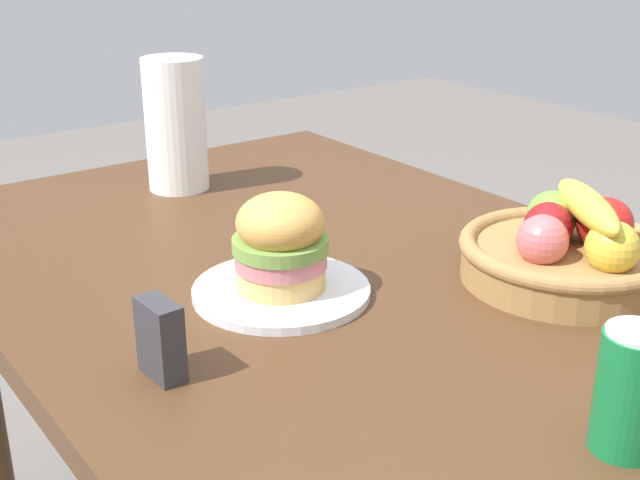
% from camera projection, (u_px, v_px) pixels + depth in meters
% --- Properties ---
extents(dining_table, '(1.40, 0.90, 0.75)m').
position_uv_depth(dining_table, '(334.00, 337.00, 1.21)').
color(dining_table, '#4C301C').
rests_on(dining_table, ground_plane).
extents(plate, '(0.24, 0.24, 0.01)m').
position_uv_depth(plate, '(281.00, 291.00, 1.11)').
color(plate, white).
rests_on(plate, dining_table).
extents(sandwich, '(0.13, 0.13, 0.13)m').
position_uv_depth(sandwich, '(280.00, 242.00, 1.08)').
color(sandwich, '#DBAD60').
rests_on(sandwich, plate).
extents(soda_can, '(0.07, 0.07, 0.13)m').
position_uv_depth(soda_can, '(631.00, 391.00, 0.77)').
color(soda_can, '#147238').
rests_on(soda_can, dining_table).
extents(fruit_basket, '(0.29, 0.29, 0.13)m').
position_uv_depth(fruit_basket, '(567.00, 249.00, 1.14)').
color(fruit_basket, '#9E7542').
rests_on(fruit_basket, dining_table).
extents(paper_towel_roll, '(0.11, 0.11, 0.24)m').
position_uv_depth(paper_towel_roll, '(176.00, 125.00, 1.50)').
color(paper_towel_roll, white).
rests_on(paper_towel_roll, dining_table).
extents(napkin_holder, '(0.06, 0.03, 0.09)m').
position_uv_depth(napkin_holder, '(160.00, 339.00, 0.90)').
color(napkin_holder, '#333338').
rests_on(napkin_holder, dining_table).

